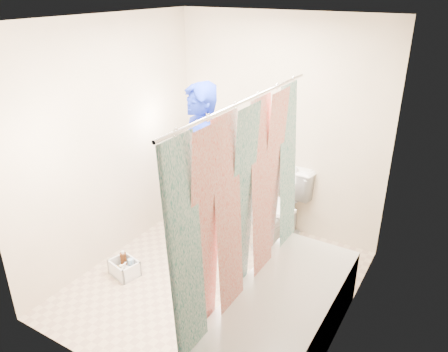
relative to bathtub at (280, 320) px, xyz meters
The scene contains 14 objects.
floor 0.99m from the bathtub, 153.43° to the left, with size 2.60×2.60×0.00m, color tan.
ceiling 2.33m from the bathtub, 153.43° to the left, with size 2.40×2.60×0.02m, color white.
wall_back 2.14m from the bathtub, 116.23° to the left, with size 2.40×0.02×2.40m, color beige.
wall_front 1.54m from the bathtub, 134.17° to the right, with size 2.40×0.02×2.40m, color beige.
wall_left 2.29m from the bathtub, 168.29° to the left, with size 0.02×2.60×2.40m, color beige.
wall_right 1.08m from the bathtub, 50.53° to the left, with size 0.02×2.60×2.40m, color beige.
bathtub is the anchor object (origin of this frame).
curtain_rod 1.71m from the bathtub, behind, with size 0.02×0.02×1.90m, color silver.
shower_curtain 0.82m from the bathtub, behind, with size 0.06×1.75×1.80m, color white.
toilet 1.57m from the bathtub, 115.24° to the left, with size 0.45×0.78×0.80m, color silver.
tank_lid 1.47m from the bathtub, 118.21° to the left, with size 0.49×0.21×0.04m, color silver.
tank_internals 1.84m from the bathtub, 112.36° to the left, with size 0.19×0.08×0.26m.
plumber 1.67m from the bathtub, 146.91° to the left, with size 0.66×0.43×1.81m, color #0F2498.
cleaning_caddy 1.69m from the bathtub, behind, with size 0.31×0.27×0.20m.
Camera 1 is at (1.82, -2.89, 2.66)m, focal length 35.00 mm.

